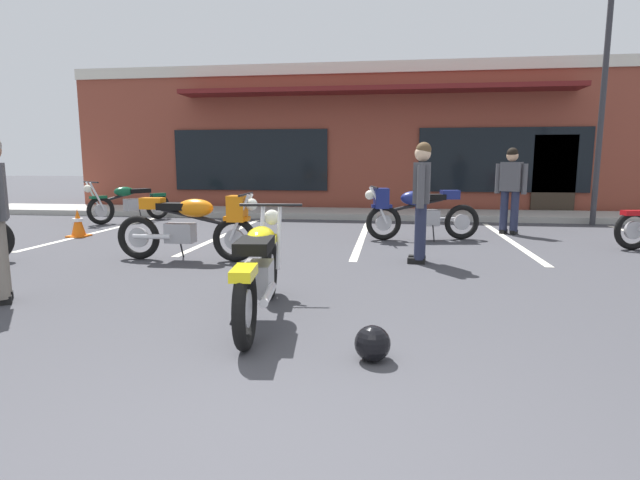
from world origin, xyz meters
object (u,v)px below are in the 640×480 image
object	(u,v)px
motorcycle_red_sportbike	(193,224)
motorcycle_blue_standard	(129,202)
person_in_shorts_foreground	(511,185)
traffic_cone	(78,223)
parking_lot_lamp_post	(607,70)
motorcycle_silver_naked	(417,211)
motorcycle_foreground_classic	(260,269)
helmet_on_pavement	(372,343)
person_in_black_shirt	(421,195)

from	to	relation	value
motorcycle_red_sportbike	motorcycle_blue_standard	bearing A→B (deg)	127.71
motorcycle_red_sportbike	person_in_shorts_foreground	world-z (taller)	person_in_shorts_foreground
person_in_shorts_foreground	traffic_cone	xyz separation A→B (m)	(-8.15, -1.51, -0.69)
person_in_shorts_foreground	parking_lot_lamp_post	size ratio (longest dim) A/B	0.32
motorcycle_silver_naked	motorcycle_foreground_classic	bearing A→B (deg)	-108.32
motorcycle_red_sportbike	parking_lot_lamp_post	distance (m)	9.26
motorcycle_silver_naked	helmet_on_pavement	xyz separation A→B (m)	(-0.58, -5.73, -0.40)
person_in_black_shirt	motorcycle_foreground_classic	bearing A→B (deg)	-119.11
motorcycle_silver_naked	parking_lot_lamp_post	world-z (taller)	parking_lot_lamp_post
motorcycle_blue_standard	person_in_black_shirt	bearing A→B (deg)	-31.29
motorcycle_foreground_classic	person_in_shorts_foreground	world-z (taller)	person_in_shorts_foreground
motorcycle_red_sportbike	person_in_shorts_foreground	xyz separation A→B (m)	(5.08, 3.42, 0.42)
motorcycle_foreground_classic	person_in_black_shirt	size ratio (longest dim) A/B	1.26
traffic_cone	parking_lot_lamp_post	size ratio (longest dim) A/B	0.10
motorcycle_blue_standard	parking_lot_lamp_post	bearing A→B (deg)	3.94
person_in_shorts_foreground	motorcycle_red_sportbike	bearing A→B (deg)	-146.08
motorcycle_foreground_classic	motorcycle_silver_naked	bearing A→B (deg)	71.68
traffic_cone	motorcycle_silver_naked	bearing A→B (deg)	4.49
person_in_black_shirt	motorcycle_silver_naked	bearing A→B (deg)	88.52
motorcycle_silver_naked	person_in_black_shirt	distance (m)	2.13
motorcycle_silver_naked	traffic_cone	distance (m)	6.35
motorcycle_silver_naked	helmet_on_pavement	size ratio (longest dim) A/B	8.03
motorcycle_foreground_classic	person_in_shorts_foreground	distance (m)	6.86
motorcycle_silver_naked	helmet_on_pavement	world-z (taller)	motorcycle_silver_naked
motorcycle_silver_naked	motorcycle_blue_standard	bearing A→B (deg)	164.09
traffic_cone	parking_lot_lamp_post	distance (m)	11.22
motorcycle_foreground_classic	motorcycle_red_sportbike	distance (m)	2.98
traffic_cone	person_in_black_shirt	bearing A→B (deg)	-14.22
motorcycle_red_sportbike	person_in_shorts_foreground	bearing A→B (deg)	33.92
motorcycle_foreground_classic	traffic_cone	distance (m)	6.45
person_in_black_shirt	person_in_shorts_foreground	world-z (taller)	same
motorcycle_red_sportbike	traffic_cone	bearing A→B (deg)	148.03
motorcycle_blue_standard	person_in_shorts_foreground	size ratio (longest dim) A/B	1.11
person_in_shorts_foreground	parking_lot_lamp_post	xyz separation A→B (m)	(2.18, 1.59, 2.38)
motorcycle_red_sportbike	motorcycle_silver_naked	size ratio (longest dim) A/B	1.01
traffic_cone	motorcycle_red_sportbike	bearing A→B (deg)	-31.97
motorcycle_silver_naked	helmet_on_pavement	bearing A→B (deg)	-95.81
motorcycle_silver_naked	parking_lot_lamp_post	size ratio (longest dim) A/B	0.40
motorcycle_blue_standard	person_in_shorts_foreground	bearing A→B (deg)	-5.88
motorcycle_blue_standard	parking_lot_lamp_post	distance (m)	10.99
person_in_shorts_foreground	helmet_on_pavement	distance (m)	7.21
motorcycle_red_sportbike	motorcycle_silver_naked	distance (m)	4.05
motorcycle_silver_naked	person_in_black_shirt	size ratio (longest dim) A/B	1.25
motorcycle_foreground_classic	motorcycle_blue_standard	bearing A→B (deg)	126.11
person_in_black_shirt	helmet_on_pavement	size ratio (longest dim) A/B	6.44
motorcycle_foreground_classic	motorcycle_blue_standard	xyz separation A→B (m)	(-4.94, 6.78, 0.00)
motorcycle_blue_standard	person_in_shorts_foreground	distance (m)	8.45
person_in_black_shirt	helmet_on_pavement	distance (m)	3.78
motorcycle_foreground_classic	motorcycle_silver_naked	xyz separation A→B (m)	(1.62, 4.91, 0.07)
motorcycle_foreground_classic	motorcycle_silver_naked	distance (m)	5.17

